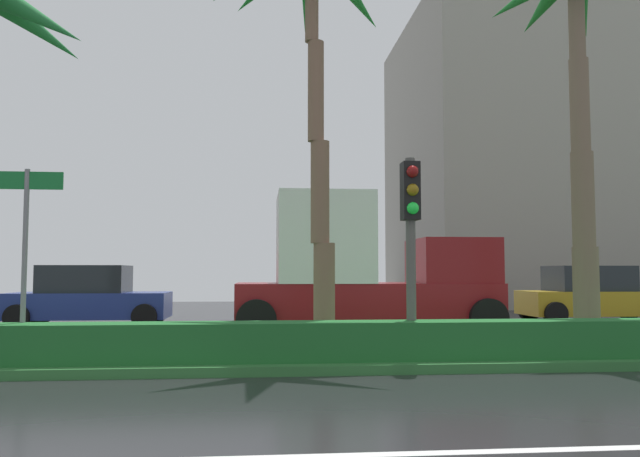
% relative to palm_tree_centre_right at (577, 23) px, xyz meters
% --- Properties ---
extents(ground_plane, '(90.00, 42.00, 0.10)m').
position_rel_palm_tree_centre_right_xyz_m(ground_plane, '(-8.32, 0.58, -6.56)').
color(ground_plane, black).
extents(median_strip, '(85.50, 4.00, 0.15)m').
position_rel_palm_tree_centre_right_xyz_m(median_strip, '(-8.32, -0.42, -6.44)').
color(median_strip, '#2D6B33').
rests_on(median_strip, ground_plane).
extents(median_hedge, '(76.50, 0.70, 0.60)m').
position_rel_palm_tree_centre_right_xyz_m(median_hedge, '(-8.32, -1.82, -6.06)').
color(median_hedge, '#1E6028').
rests_on(median_hedge, median_strip).
extents(palm_tree_centre_right, '(3.67, 3.56, 8.04)m').
position_rel_palm_tree_centre_right_xyz_m(palm_tree_centre_right, '(0.00, 0.00, 0.00)').
color(palm_tree_centre_right, brown).
rests_on(palm_tree_centre_right, median_strip).
extents(traffic_signal_median_right, '(0.28, 0.43, 3.26)m').
position_rel_palm_tree_centre_right_xyz_m(traffic_signal_median_right, '(-3.82, -1.62, -4.11)').
color(traffic_signal_median_right, '#4C4C47').
rests_on(traffic_signal_median_right, median_strip).
extents(street_name_sign, '(1.10, 0.08, 3.00)m').
position_rel_palm_tree_centre_right_xyz_m(street_name_sign, '(-9.95, -1.52, -4.43)').
color(street_name_sign, slate).
rests_on(street_name_sign, median_strip).
extents(car_in_traffic_second, '(4.30, 2.02, 1.72)m').
position_rel_palm_tree_centre_right_xyz_m(car_in_traffic_second, '(-11.08, 6.57, -5.69)').
color(car_in_traffic_second, navy).
rests_on(car_in_traffic_second, ground_plane).
extents(box_truck_lead, '(6.40, 2.64, 3.46)m').
position_rel_palm_tree_centre_right_xyz_m(box_truck_lead, '(-3.74, 3.81, -4.97)').
color(box_truck_lead, maroon).
rests_on(box_truck_lead, ground_plane).
extents(car_in_traffic_third, '(4.30, 2.02, 1.72)m').
position_rel_palm_tree_centre_right_xyz_m(car_in_traffic_third, '(3.76, 6.60, -5.69)').
color(car_in_traffic_third, '#B28C1E').
rests_on(car_in_traffic_third, ground_plane).
extents(building_far_right, '(18.27, 12.14, 14.21)m').
position_rel_palm_tree_centre_right_xyz_m(building_far_right, '(10.24, 19.01, 0.59)').
color(building_far_right, gray).
rests_on(building_far_right, ground_plane).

